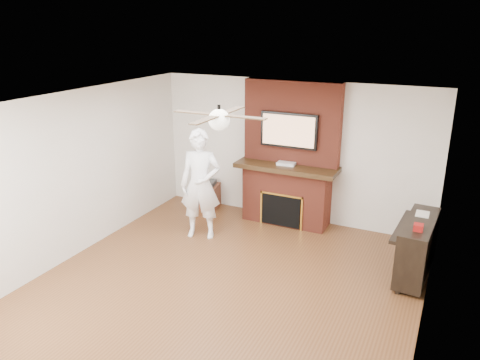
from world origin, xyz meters
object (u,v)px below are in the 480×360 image
at_px(person, 200,184).
at_px(side_table, 206,195).
at_px(piano, 417,246).
at_px(fireplace, 288,168).

relative_size(person, side_table, 3.28).
height_order(person, piano, person).
distance_m(fireplace, piano, 2.58).
distance_m(side_table, piano, 4.06).
bearing_deg(person, piano, -14.60).
relative_size(fireplace, side_table, 4.49).
relative_size(person, piano, 1.40).
bearing_deg(fireplace, side_table, -177.66).
xyz_separation_m(fireplace, person, (-1.08, -1.21, -0.08)).
bearing_deg(person, fireplace, 30.87).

